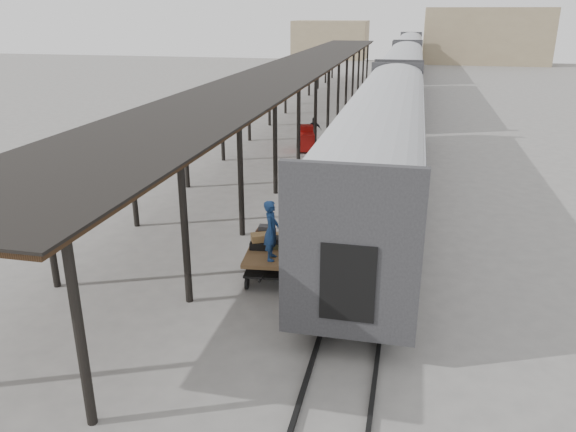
# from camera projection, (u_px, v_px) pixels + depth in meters

# --- Properties ---
(ground) EXTENTS (160.00, 160.00, 0.00)m
(ground) POSITION_uv_depth(u_px,v_px,m) (256.00, 274.00, 17.06)
(ground) COLOR slate
(ground) RESTS_ON ground
(train) EXTENTS (3.45, 76.01, 4.01)m
(train) POSITION_uv_depth(u_px,v_px,m) (402.00, 73.00, 46.45)
(train) COLOR silver
(train) RESTS_ON ground
(canopy) EXTENTS (4.90, 64.30, 4.15)m
(canopy) POSITION_uv_depth(u_px,v_px,m) (302.00, 66.00, 38.37)
(canopy) COLOR #422B19
(canopy) RESTS_ON ground
(rails) EXTENTS (1.54, 150.00, 0.12)m
(rails) POSITION_uv_depth(u_px,v_px,m) (400.00, 105.00, 47.55)
(rails) COLOR black
(rails) RESTS_ON ground
(building_far) EXTENTS (18.00, 10.00, 8.00)m
(building_far) POSITION_uv_depth(u_px,v_px,m) (485.00, 36.00, 84.30)
(building_far) COLOR tan
(building_far) RESTS_ON ground
(building_left) EXTENTS (12.00, 8.00, 6.00)m
(building_left) POSITION_uv_depth(u_px,v_px,m) (331.00, 40.00, 93.21)
(building_left) COLOR tan
(building_left) RESTS_ON ground
(baggage_cart) EXTENTS (1.48, 2.51, 0.86)m
(baggage_cart) POSITION_uv_depth(u_px,v_px,m) (269.00, 256.00, 16.80)
(baggage_cart) COLOR brown
(baggage_cart) RESTS_ON ground
(suitcase_stack) EXTENTS (1.18, 1.15, 0.56)m
(suitcase_stack) POSITION_uv_depth(u_px,v_px,m) (268.00, 238.00, 16.99)
(suitcase_stack) COLOR #38383A
(suitcase_stack) RESTS_ON baggage_cart
(luggage_tug) EXTENTS (1.31, 1.75, 1.39)m
(luggage_tug) POSITION_uv_depth(u_px,v_px,m) (305.00, 140.00, 31.94)
(luggage_tug) COLOR maroon
(luggage_tug) RESTS_ON ground
(porter) EXTENTS (0.47, 0.67, 1.75)m
(porter) POSITION_uv_depth(u_px,v_px,m) (271.00, 230.00, 15.78)
(porter) COLOR navy
(porter) RESTS_ON baggage_cart
(pedestrian) EXTENTS (0.93, 0.50, 1.51)m
(pedestrian) POSITION_uv_depth(u_px,v_px,m) (314.00, 130.00, 33.99)
(pedestrian) COLOR black
(pedestrian) RESTS_ON ground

